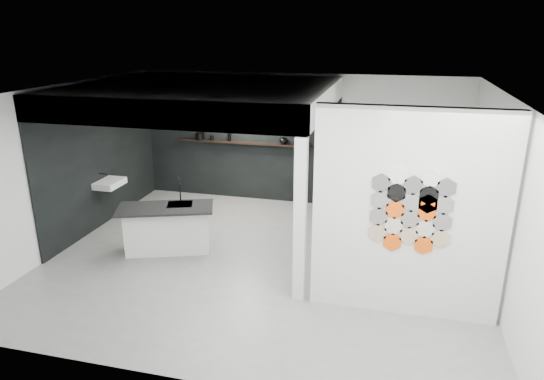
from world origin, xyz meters
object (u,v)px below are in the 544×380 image
(stockpot, at_px, (200,136))
(glass_bowl, at_px, (304,143))
(utensil_cup, at_px, (212,138))
(bottle_dark, at_px, (229,137))
(wall_basin, at_px, (110,183))
(glass_vase, at_px, (304,142))
(kitchen_island, at_px, (167,228))
(kettle, at_px, (283,141))
(partition_panel, at_px, (408,216))

(stockpot, bearing_deg, glass_bowl, 0.00)
(utensil_cup, bearing_deg, bottle_dark, 0.00)
(utensil_cup, bearing_deg, glass_bowl, 0.00)
(wall_basin, height_order, glass_vase, glass_vase)
(kitchen_island, bearing_deg, kettle, 44.70)
(kitchen_island, distance_m, bottle_dark, 3.06)
(wall_basin, bearing_deg, bottle_dark, 49.95)
(partition_panel, height_order, kitchen_island, partition_panel)
(kitchen_island, xyz_separation_m, glass_vase, (1.82, 2.90, 0.96))
(stockpot, xyz_separation_m, bottle_dark, (0.69, 0.00, 0.01))
(glass_vase, bearing_deg, utensil_cup, 180.00)
(wall_basin, height_order, kitchen_island, kitchen_island)
(partition_panel, height_order, glass_vase, partition_panel)
(kitchen_island, height_order, stockpot, stockpot)
(kettle, relative_size, glass_vase, 1.30)
(partition_panel, bearing_deg, kettle, 123.05)
(wall_basin, distance_m, kettle, 3.64)
(kettle, distance_m, utensil_cup, 1.63)
(stockpot, xyz_separation_m, utensil_cup, (0.28, 0.00, -0.03))
(glass_vase, bearing_deg, bottle_dark, 180.00)
(kettle, xyz_separation_m, glass_vase, (0.44, 0.00, -0.01))
(glass_vase, bearing_deg, stockpot, 180.00)
(kettle, bearing_deg, partition_panel, -79.35)
(wall_basin, xyz_separation_m, bottle_dark, (1.74, 2.07, 0.56))
(wall_basin, relative_size, kettle, 3.34)
(kettle, xyz_separation_m, bottle_dark, (-1.21, 0.00, 0.01))
(glass_vase, bearing_deg, kitchen_island, -122.12)
(stockpot, bearing_deg, partition_panel, -41.18)
(wall_basin, relative_size, stockpot, 3.20)
(partition_panel, xyz_separation_m, wall_basin, (-5.46, 1.80, -0.55))
(partition_panel, height_order, glass_bowl, partition_panel)
(stockpot, relative_size, glass_vase, 1.36)
(wall_basin, xyz_separation_m, utensil_cup, (1.32, 2.07, 0.52))
(kettle, relative_size, utensil_cup, 1.88)
(kitchen_island, xyz_separation_m, stockpot, (-0.53, 2.90, 0.97))
(glass_vase, bearing_deg, partition_panel, -61.77)
(kitchen_island, xyz_separation_m, kettle, (1.38, 2.90, 0.97))
(kitchen_island, bearing_deg, utensil_cup, 75.07)
(kettle, relative_size, bottle_dark, 1.00)
(stockpot, relative_size, bottle_dark, 1.04)
(partition_panel, relative_size, wall_basin, 4.67)
(kitchen_island, bearing_deg, wall_basin, 132.26)
(wall_basin, relative_size, bottle_dark, 3.33)
(bottle_dark, bearing_deg, utensil_cup, 180.00)
(glass_bowl, bearing_deg, glass_vase, 0.00)
(wall_basin, bearing_deg, stockpot, 63.13)
(stockpot, height_order, utensil_cup, stockpot)
(kettle, distance_m, glass_vase, 0.44)
(bottle_dark, bearing_deg, wall_basin, -130.05)
(kitchen_island, height_order, bottle_dark, bottle_dark)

